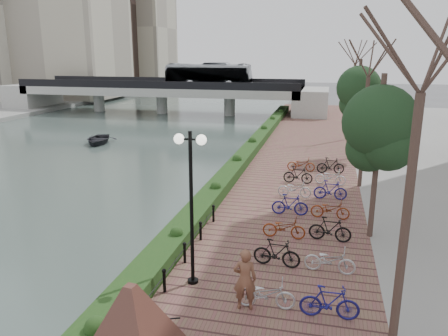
% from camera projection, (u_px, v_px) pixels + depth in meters
% --- Properties ---
extents(river_water, '(30.00, 130.00, 0.02)m').
position_uv_depth(river_water, '(79.00, 144.00, 38.14)').
color(river_water, '#40504A').
rests_on(river_water, ground).
extents(promenade, '(8.00, 75.00, 0.50)m').
position_uv_depth(promenade, '(290.00, 178.00, 26.77)').
color(promenade, brown).
rests_on(promenade, ground).
extents(hedge, '(1.10, 56.00, 0.60)m').
position_uv_depth(hedge, '(243.00, 157.00, 29.74)').
color(hedge, '#143814').
rests_on(hedge, promenade).
extents(chain_fence, '(0.10, 14.10, 0.70)m').
position_uv_depth(chain_fence, '(152.00, 299.00, 12.63)').
color(chain_fence, black).
rests_on(chain_fence, promenade).
extents(lamppost, '(1.02, 0.32, 4.99)m').
position_uv_depth(lamppost, '(191.00, 176.00, 13.29)').
color(lamppost, black).
rests_on(lamppost, promenade).
extents(pedestrian, '(0.75, 0.56, 1.87)m').
position_uv_depth(pedestrian, '(245.00, 279.00, 12.55)').
color(pedestrian, brown).
rests_on(pedestrian, promenade).
extents(bicycle_parking, '(2.40, 17.32, 1.00)m').
position_uv_depth(bicycle_parking, '(310.00, 206.00, 19.80)').
color(bicycle_parking, '#B9BABF').
rests_on(bicycle_parking, promenade).
extents(street_trees, '(3.20, 37.12, 6.80)m').
position_uv_depth(street_trees, '(369.00, 142.00, 20.46)').
color(street_trees, '#3D2B24').
rests_on(street_trees, promenade).
extents(bridge, '(36.00, 10.77, 6.50)m').
position_uv_depth(bridge, '(171.00, 87.00, 55.77)').
color(bridge, '#A3A39D').
rests_on(bridge, ground).
extents(boat, '(3.57, 4.33, 0.78)m').
position_uv_depth(boat, '(98.00, 139.00, 37.94)').
color(boat, '#222227').
rests_on(boat, river_water).
extents(far_buildings, '(35.00, 38.00, 38.00)m').
position_uv_depth(far_buildings, '(62.00, 4.00, 78.42)').
color(far_buildings, '#B0A993').
rests_on(far_buildings, far_bank).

